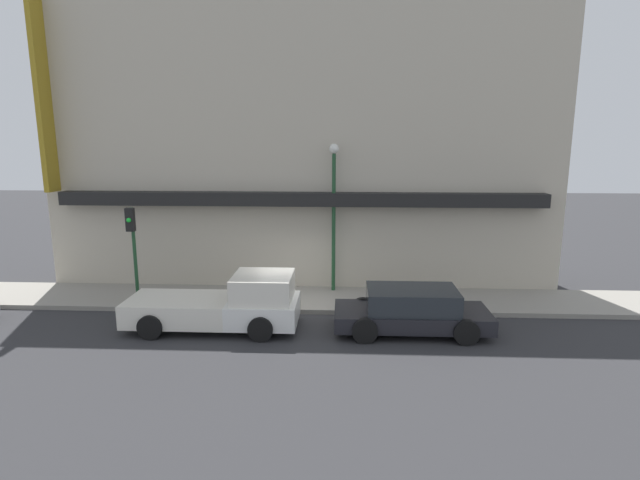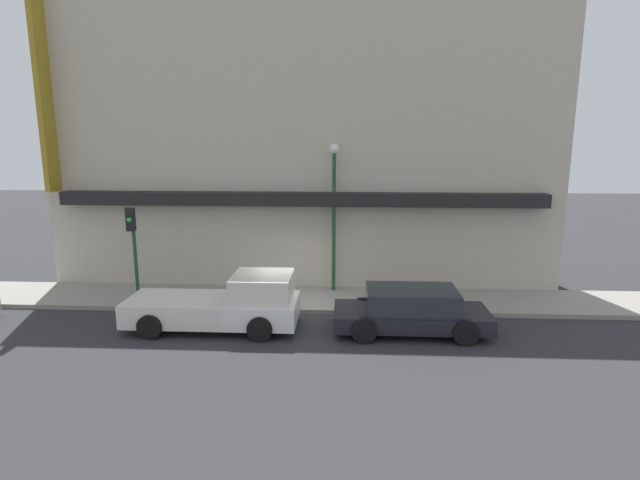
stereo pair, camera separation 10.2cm
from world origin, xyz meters
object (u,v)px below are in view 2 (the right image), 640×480
object	(u,v)px
fire_hydrant	(288,294)
street_lamp	(334,200)
pickup_truck	(225,304)
traffic_light	(133,238)
parked_car	(411,311)

from	to	relation	value
fire_hydrant	street_lamp	bearing A→B (deg)	48.00
pickup_truck	traffic_light	distance (m)	4.36
pickup_truck	traffic_light	bearing A→B (deg)	153.00
street_lamp	fire_hydrant	bearing A→B (deg)	-132.00
pickup_truck	parked_car	xyz separation A→B (m)	(5.78, 0.00, -0.09)
street_lamp	traffic_light	xyz separation A→B (m)	(-6.88, -1.90, -1.10)
pickup_truck	fire_hydrant	size ratio (longest dim) A/B	7.42
pickup_truck	parked_car	size ratio (longest dim) A/B	1.13
pickup_truck	parked_car	world-z (taller)	pickup_truck
parked_car	street_lamp	xyz separation A→B (m)	(-2.48, 3.70, 2.93)
pickup_truck	street_lamp	bearing A→B (deg)	47.87
fire_hydrant	traffic_light	size ratio (longest dim) A/B	0.21
traffic_light	street_lamp	bearing A→B (deg)	15.44
fire_hydrant	pickup_truck	bearing A→B (deg)	-131.56
pickup_truck	street_lamp	distance (m)	5.71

